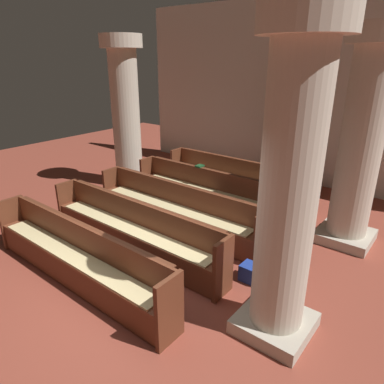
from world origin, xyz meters
name	(u,v)px	position (x,y,z in m)	size (l,w,h in m)	color
ground_plane	(128,289)	(0.00, 0.00, 0.00)	(19.20, 19.20, 0.00)	brown
back_wall	(307,94)	(0.00, 6.08, 2.25)	(10.00, 0.16, 4.50)	silver
pew_row_0	(236,178)	(-0.68, 4.01, 0.48)	(3.69, 0.47, 0.88)	brown
pew_row_1	(209,191)	(-0.68, 2.92, 0.48)	(3.69, 0.46, 0.88)	brown
pew_row_2	(175,207)	(-0.68, 1.84, 0.48)	(3.69, 0.46, 0.88)	brown
pew_row_3	(132,228)	(-0.68, 0.75, 0.48)	(3.69, 0.46, 0.88)	brown
pew_row_4	(76,255)	(-0.68, -0.33, 0.48)	(3.69, 0.46, 0.88)	brown
pillar_aisle_side	(362,139)	(1.99, 3.43, 1.87)	(0.98, 0.98, 3.60)	#B6AD9A
pillar_far_side	(126,112)	(-3.30, 3.04, 1.87)	(0.98, 0.98, 3.60)	#B6AD9A
pillar_aisle_rear	(289,186)	(1.99, 0.60, 1.87)	(0.90, 0.90, 3.60)	#B6AD9A
lectern	(297,172)	(0.26, 5.36, 0.45)	(0.48, 0.45, 1.08)	#411E13
hymn_book	(200,166)	(-1.08, 3.11, 0.90)	(0.14, 0.19, 0.03)	#194723
kneeler_box_blue	(252,273)	(1.29, 1.30, 0.13)	(0.34, 0.25, 0.26)	navy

